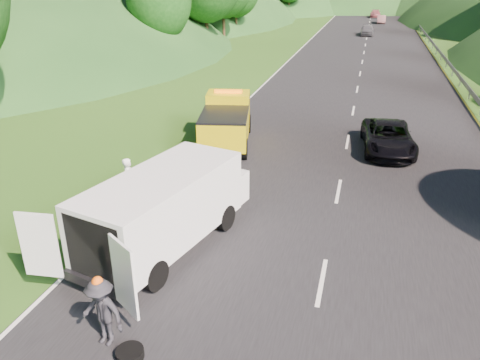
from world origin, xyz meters
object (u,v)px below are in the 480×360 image
(spare_tire, at_px, (130,358))
(passing_suv, at_px, (386,151))
(woman, at_px, (132,203))
(child, at_px, (188,231))
(tow_truck, at_px, (227,121))
(worker, at_px, (106,343))
(white_van, at_px, (166,206))
(suitcase, at_px, (105,195))

(spare_tire, xyz_separation_m, passing_suv, (5.58, 15.01, 0.00))
(woman, bearing_deg, child, -142.40)
(woman, distance_m, child, 3.04)
(spare_tire, bearing_deg, tow_truck, 98.07)
(woman, height_order, spare_tire, woman)
(tow_truck, bearing_deg, spare_tire, -93.68)
(worker, height_order, spare_tire, worker)
(white_van, bearing_deg, woman, 149.95)
(suitcase, height_order, spare_tire, suitcase)
(tow_truck, bearing_deg, passing_suv, -4.02)
(child, xyz_separation_m, passing_suv, (6.35, 9.53, 0.00))
(child, relative_size, passing_suv, 0.21)
(worker, relative_size, passing_suv, 0.35)
(tow_truck, distance_m, white_van, 9.56)
(worker, relative_size, suitcase, 2.69)
(white_van, distance_m, worker, 4.44)
(white_van, relative_size, spare_tire, 11.93)
(suitcase, xyz_separation_m, spare_tire, (4.44, -6.66, -0.31))
(white_van, xyz_separation_m, spare_tire, (1.00, -4.48, -1.37))
(worker, bearing_deg, white_van, 103.96)
(spare_tire, bearing_deg, woman, 116.89)
(suitcase, bearing_deg, white_van, -32.38)
(suitcase, bearing_deg, tow_truck, 71.45)
(suitcase, bearing_deg, worker, -59.93)
(child, distance_m, passing_suv, 11.46)
(worker, bearing_deg, spare_tire, -9.70)
(child, relative_size, spare_tire, 1.67)
(white_van, height_order, spare_tire, white_van)
(passing_suv, bearing_deg, white_van, -127.18)
(spare_tire, bearing_deg, worker, 159.88)
(tow_truck, bearing_deg, white_van, -95.84)
(worker, xyz_separation_m, suitcase, (-3.70, 6.39, 0.31))
(tow_truck, xyz_separation_m, passing_suv, (7.56, 1.03, -1.20))
(woman, bearing_deg, white_van, -159.18)
(passing_suv, bearing_deg, spare_tire, -115.58)
(child, bearing_deg, spare_tire, -46.00)
(suitcase, distance_m, passing_suv, 13.05)
(tow_truck, bearing_deg, suitcase, -120.30)
(worker, bearing_deg, passing_suv, 77.22)
(child, relative_size, worker, 0.61)
(white_van, distance_m, passing_suv, 12.49)
(white_van, relative_size, child, 7.16)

